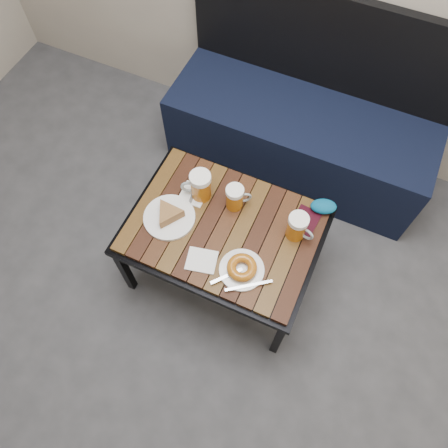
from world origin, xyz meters
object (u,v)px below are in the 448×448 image
at_px(passport_navy, 169,215).
at_px(knit_pouch, 324,206).
at_px(beer_mug_left, 200,186).
at_px(plate_bagel, 242,269).
at_px(beer_mug_centre, 235,197).
at_px(plate_pie, 169,215).
at_px(beer_mug_right, 297,227).
at_px(cafe_table, 224,232).
at_px(bench, 300,131).
at_px(passport_burgundy, 305,221).

bearing_deg(passport_navy, knit_pouch, 65.00).
distance_m(beer_mug_left, passport_navy, 0.19).
distance_m(plate_bagel, knit_pouch, 0.47).
distance_m(beer_mug_centre, plate_pie, 0.30).
distance_m(beer_mug_left, beer_mug_right, 0.45).
height_order(cafe_table, knit_pouch, knit_pouch).
relative_size(bench, beer_mug_right, 10.27).
relative_size(cafe_table, beer_mug_right, 6.16).
bearing_deg(beer_mug_right, knit_pouch, 79.72).
relative_size(passport_burgundy, knit_pouch, 1.24).
bearing_deg(plate_bagel, cafe_table, 133.96).
height_order(plate_pie, plate_bagel, plate_pie).
xyz_separation_m(cafe_table, plate_bagel, (0.15, -0.15, 0.07)).
bearing_deg(passport_navy, plate_pie, -10.86).
height_order(beer_mug_centre, plate_pie, beer_mug_centre).
bearing_deg(beer_mug_left, beer_mug_centre, 164.19).
bearing_deg(plate_bagel, passport_navy, 164.50).
relative_size(beer_mug_centre, passport_navy, 1.09).
distance_m(beer_mug_left, knit_pouch, 0.55).
bearing_deg(beer_mug_centre, plate_pie, -175.28).
distance_m(plate_pie, plate_bagel, 0.40).
height_order(bench, knit_pouch, bench).
relative_size(beer_mug_centre, plate_bagel, 0.55).
relative_size(beer_mug_left, beer_mug_right, 1.10).
bearing_deg(beer_mug_right, passport_navy, -153.52).
bearing_deg(beer_mug_right, passport_burgundy, 88.26).
bearing_deg(cafe_table, bench, 83.39).
height_order(bench, cafe_table, bench).
height_order(beer_mug_left, plate_pie, beer_mug_left).
xyz_separation_m(plate_bagel, knit_pouch, (0.21, 0.41, 0.00)).
bearing_deg(beer_mug_left, beer_mug_right, 157.15).
xyz_separation_m(cafe_table, passport_burgundy, (0.31, 0.17, 0.05)).
height_order(plate_bagel, passport_navy, plate_bagel).
distance_m(plate_bagel, passport_burgundy, 0.36).
bearing_deg(beer_mug_centre, plate_bagel, -94.25).
relative_size(beer_mug_centre, plate_pie, 0.56).
bearing_deg(plate_bagel, beer_mug_centre, 118.65).
bearing_deg(passport_navy, bench, 106.53).
bearing_deg(cafe_table, passport_navy, -169.68).
relative_size(beer_mug_right, passport_navy, 1.17).
xyz_separation_m(bench, knit_pouch, (0.27, -0.55, 0.22)).
xyz_separation_m(beer_mug_centre, passport_burgundy, (0.31, 0.05, -0.06)).
bearing_deg(cafe_table, passport_burgundy, 28.52).
relative_size(cafe_table, plate_bagel, 3.63).
relative_size(plate_bagel, passport_burgundy, 1.62).
distance_m(beer_mug_left, passport_burgundy, 0.48).
xyz_separation_m(beer_mug_centre, passport_navy, (-0.24, -0.17, -0.06)).
bearing_deg(knit_pouch, cafe_table, -144.16).
distance_m(beer_mug_centre, knit_pouch, 0.39).
height_order(beer_mug_left, passport_navy, beer_mug_left).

